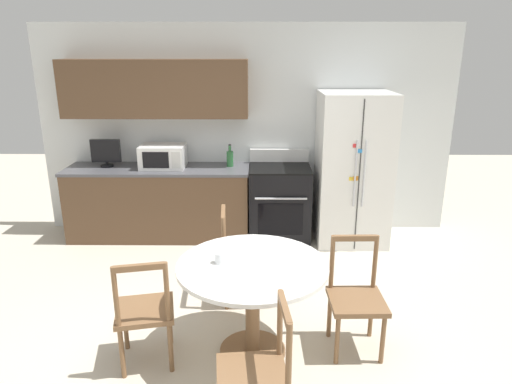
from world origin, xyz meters
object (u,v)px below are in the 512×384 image
Objects in this scene: oven_range at (279,202)px; countertop_tv at (106,152)px; dining_chair_near at (257,375)px; dining_chair_right at (356,299)px; candle_glass at (220,258)px; counter_bottle at (230,158)px; dining_chair_far at (241,257)px; microwave at (163,156)px; dining_chair_left at (145,312)px; refrigerator at (353,169)px.

countertop_tv is at bearing 177.81° from oven_range.
countertop_tv reaches higher than dining_chair_near.
dining_chair_right is 1.12m from candle_glass.
dining_chair_far is at bearing -83.00° from counter_bottle.
candle_glass is at bearing -103.32° from oven_range.
dining_chair_near is at bearing -59.60° from countertop_tv.
countertop_tv is at bearing -179.05° from counter_bottle.
microwave is 0.71m from countertop_tv.
dining_chair_right and dining_chair_near have the same top height.
candle_glass is (0.55, 0.15, 0.37)m from dining_chair_left.
countertop_tv is 3.58m from dining_chair_right.
dining_chair_left is at bearing -129.54° from refrigerator.
dining_chair_near is at bearing 1.81° from dining_chair_far.
dining_chair_far is (-1.29, -1.46, -0.48)m from refrigerator.
countertop_tv is at bearing -136.59° from dining_chair_far.
dining_chair_left is 1.00× the size of dining_chair_near.
countertop_tv is (-2.14, 0.08, 0.61)m from oven_range.
countertop_tv is 2.81m from dining_chair_left.
refrigerator is 1.69× the size of oven_range.
oven_range is (-0.87, 0.06, -0.44)m from refrigerator.
dining_chair_near is (-1.13, -3.06, -0.48)m from refrigerator.
dining_chair_near is at bearing -50.88° from dining_chair_left.
dining_chair_right is 1.62m from dining_chair_left.
microwave is 2.58m from dining_chair_left.
refrigerator reaches higher than dining_chair_far.
refrigerator is 3.13m from dining_chair_left.
candle_glass is at bearing 13.21° from dining_chair_near.
refrigerator is 6.59× the size of counter_bottle.
dining_chair_left is 1.00× the size of dining_chair_far.
countertop_tv is 0.40× the size of dining_chair_left.
microwave is 3.06m from dining_chair_right.
countertop_tv is 4.41× the size of candle_glass.
microwave is 2.52m from candle_glass.
dining_chair_left is 0.68m from candle_glass.
dining_chair_far is (-0.92, 0.73, 0.00)m from dining_chair_right.
dining_chair_far is (1.01, -1.56, -0.60)m from microwave.
candle_glass is at bearing 2.98° from dining_chair_left.
refrigerator is at bearing 57.67° from candle_glass.
countertop_tv reaches higher than counter_bottle.
oven_range is 2.23m from countertop_tv.
oven_range is 1.20× the size of dining_chair_right.
dining_chair_left is at bearing -67.53° from countertop_tv.
dining_chair_near is 0.95m from candle_glass.
oven_range is 2.68m from dining_chair_left.
refrigerator is 2.02× the size of dining_chair_right.
oven_range is at bearing -10.57° from dining_chair_near.
counter_bottle is 0.31× the size of dining_chair_left.
refrigerator is 3.30m from dining_chair_near.
oven_range is at bearing -2.19° from countertop_tv.
candle_glass is (-0.13, -0.78, 0.37)m from dining_chair_far.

